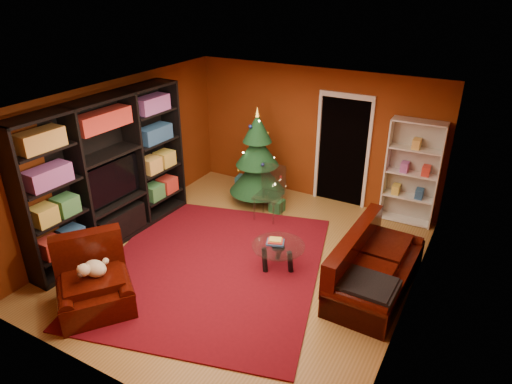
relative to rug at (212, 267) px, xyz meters
The scene contains 18 objects.
floor 0.53m from the rug, 49.77° to the left, with size 5.00×5.50×0.05m, color olive.
ceiling 2.67m from the rug, 49.77° to the left, with size 5.00×5.50×0.05m, color silver.
wall_back 3.45m from the rug, 83.87° to the left, with size 5.00×0.05×2.60m, color maroon.
wall_left 2.57m from the rug, 169.52° to the left, with size 0.05×5.50×2.60m, color maroon.
wall_right 3.17m from the rug, ahead, with size 0.05×5.50×2.60m, color maroon.
doorway 3.43m from the rug, 73.28° to the left, with size 1.06×0.60×2.16m, color black, non-canonical shape.
rug is the anchor object (origin of this frame).
media_unit 2.28m from the rug, behind, with size 0.49×3.20×2.45m, color black, non-canonical shape.
christmas_tree 2.57m from the rug, 101.68° to the left, with size 1.10×1.10×1.95m, color #10371B, non-canonical shape.
gift_box_teal 2.93m from the rug, 110.91° to the left, with size 0.27×0.27×0.27m, color #216B85.
gift_box_green 2.16m from the rug, 88.58° to the left, with size 0.24×0.24×0.24m, color #1B5B2F.
gift_box_red 2.79m from the rug, 102.00° to the left, with size 0.19×0.19×0.19m, color #A52734.
white_bookshelf 3.87m from the rug, 52.38° to the left, with size 0.91×0.33×1.97m, color white, non-canonical shape.
armchair 1.81m from the rug, 118.60° to the right, with size 1.03×1.03×0.80m, color black, non-canonical shape.
dog 1.80m from the rug, 120.01° to the right, with size 0.40×0.30×0.26m, color beige, non-canonical shape.
sofa 2.50m from the rug, 16.94° to the left, with size 2.00×0.90×0.86m, color black, non-canonical shape.
coffee_table 1.05m from the rug, 28.10° to the left, with size 0.82×0.82×0.51m, color gray, non-canonical shape.
acrylic_chair 1.87m from the rug, 88.75° to the left, with size 0.47×0.52×0.92m, color #66605B, non-canonical shape.
Camera 1 is at (3.13, -5.24, 4.16)m, focal length 32.00 mm.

